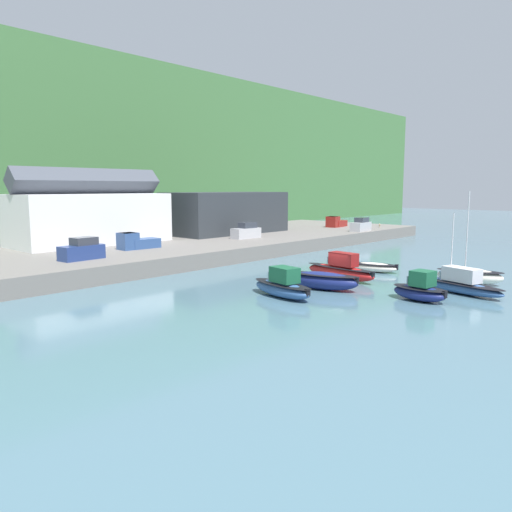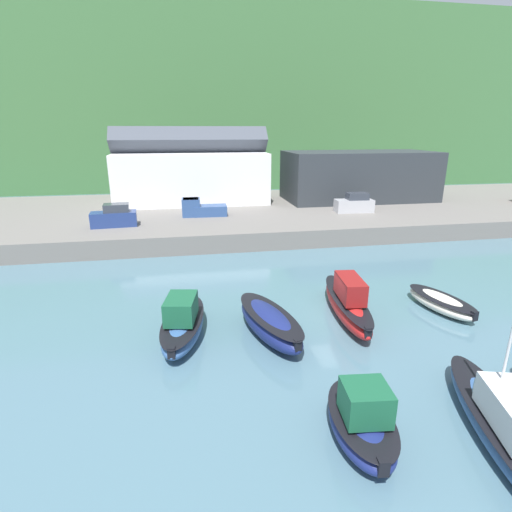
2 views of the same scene
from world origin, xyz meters
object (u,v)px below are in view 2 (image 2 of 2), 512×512
at_px(moored_boat_5, 504,425).
at_px(pickup_truck_0, 200,208).
at_px(parked_car_2, 355,204).
at_px(parked_car_3, 114,217).
at_px(moored_boat_2, 347,303).
at_px(moored_boat_0, 183,323).
at_px(moored_boat_1, 270,323).
at_px(moored_boat_3, 441,303).
at_px(moored_boat_4, 362,421).

xyz_separation_m(moored_boat_5, pickup_truck_0, (-8.82, 33.03, 1.78)).
height_order(parked_car_2, parked_car_3, same).
bearing_deg(moored_boat_2, pickup_truck_0, 114.55).
height_order(moored_boat_0, parked_car_2, parked_car_2).
height_order(moored_boat_1, moored_boat_2, moored_boat_2).
bearing_deg(moored_boat_0, moored_boat_2, 14.98).
xyz_separation_m(moored_boat_0, moored_boat_5, (11.01, -9.69, -0.11)).
bearing_deg(moored_boat_5, parked_car_2, 91.48).
bearing_deg(moored_boat_2, moored_boat_1, -157.39).
bearing_deg(parked_car_2, moored_boat_5, 168.51).
distance_m(moored_boat_3, moored_boat_5, 11.23).
xyz_separation_m(moored_boat_2, pickup_truck_0, (-7.34, 22.63, 1.59)).
bearing_deg(moored_boat_1, moored_boat_5, -67.81).
relative_size(moored_boat_2, parked_car_2, 1.87).
bearing_deg(moored_boat_3, moored_boat_4, -148.14).
distance_m(moored_boat_2, parked_car_3, 24.93).
height_order(moored_boat_0, moored_boat_2, moored_boat_2).
bearing_deg(moored_boat_2, moored_boat_3, 5.09).
distance_m(moored_boat_3, pickup_truck_0, 26.53).
relative_size(moored_boat_1, pickup_truck_0, 1.40).
height_order(moored_boat_0, moored_boat_3, moored_boat_0).
bearing_deg(parked_car_2, moored_boat_3, 173.35).
distance_m(moored_boat_2, parked_car_2, 23.78).
height_order(moored_boat_0, pickup_truck_0, pickup_truck_0).
bearing_deg(pickup_truck_0, moored_boat_0, 176.42).
xyz_separation_m(moored_boat_3, parked_car_3, (-21.78, 19.45, 2.13)).
relative_size(moored_boat_2, moored_boat_3, 1.53).
relative_size(moored_boat_0, moored_boat_1, 1.00).
relative_size(moored_boat_2, parked_car_3, 1.86).
relative_size(moored_boat_0, moored_boat_4, 1.45).
xyz_separation_m(moored_boat_0, moored_boat_2, (9.53, 0.70, 0.07)).
distance_m(moored_boat_1, moored_boat_3, 11.14).
distance_m(moored_boat_0, parked_car_2, 29.58).
distance_m(moored_boat_3, parked_car_2, 22.17).
distance_m(moored_boat_4, parked_car_2, 33.71).
xyz_separation_m(moored_boat_2, parked_car_2, (9.84, 21.58, 1.69)).
bearing_deg(moored_boat_5, moored_boat_4, -175.85).
distance_m(moored_boat_0, moored_boat_1, 4.61).
relative_size(moored_boat_1, moored_boat_2, 0.83).
distance_m(parked_car_3, pickup_truck_0, 9.01).
relative_size(moored_boat_0, moored_boat_5, 0.76).
relative_size(parked_car_2, parked_car_3, 0.99).
xyz_separation_m(moored_boat_2, parked_car_3, (-15.70, 19.29, 1.69)).
relative_size(moored_boat_1, moored_boat_5, 0.76).
bearing_deg(moored_boat_2, moored_boat_0, -169.19).
relative_size(moored_boat_0, moored_boat_3, 1.27).
height_order(moored_boat_0, moored_boat_4, moored_boat_0).
xyz_separation_m(moored_boat_3, parked_car_2, (3.76, 21.74, 2.13)).
bearing_deg(parked_car_2, moored_boat_4, 160.00).
distance_m(moored_boat_2, moored_boat_4, 9.96).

